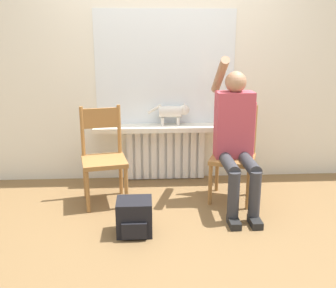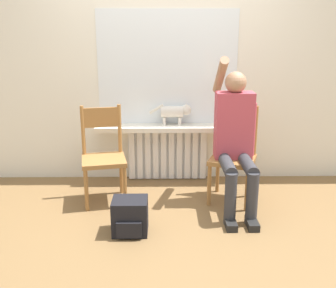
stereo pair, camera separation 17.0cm
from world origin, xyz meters
The scene contains 10 objects.
ground_plane centered at (0.00, 0.00, 0.00)m, with size 12.00×12.00×0.00m, color brown.
wall_with_window centered at (0.00, 1.23, 1.35)m, with size 7.00×0.06×2.70m.
radiator centered at (0.00, 1.15, 0.28)m, with size 0.86×0.08×0.57m.
windowsill centered at (0.00, 1.08, 0.59)m, with size 1.51×0.25×0.05m.
window_glass centered at (0.00, 1.20, 1.20)m, with size 1.45×0.01×1.17m.
chair_left centered at (-0.61, 0.59, 0.45)m, with size 0.47×0.47×0.90m.
chair_right centered at (0.62, 0.59, 0.45)m, with size 0.51×0.51×0.90m.
person centered at (0.60, 0.46, 0.67)m, with size 0.36×1.04×1.37m.
cat centered at (0.08, 1.11, 0.76)m, with size 0.45×0.12×0.23m.
backpack centered at (-0.31, -0.07, 0.14)m, with size 0.28×0.27×0.28m.
Camera 2 is at (-0.04, -2.94, 1.56)m, focal length 42.00 mm.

